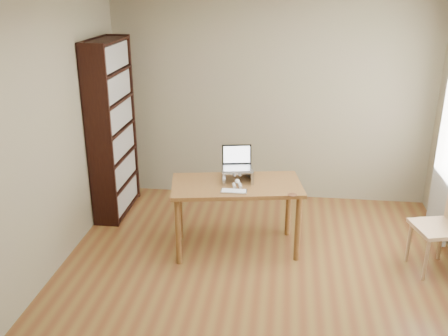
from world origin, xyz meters
TOP-DOWN VIEW (x-y plane):
  - room at (0.03, 0.01)m, footprint 4.04×4.54m
  - bookshelf at (-1.83, 1.55)m, footprint 0.30×0.90m
  - desk at (-0.28, 0.79)m, footprint 1.42×0.89m
  - laptop_stand at (-0.28, 0.87)m, footprint 0.32×0.25m
  - laptop at (-0.28, 0.93)m, footprint 0.34×0.31m
  - keyboard at (-0.28, 0.57)m, footprint 0.26×0.11m
  - coaster at (0.29, 0.57)m, footprint 0.09×0.09m
  - cat at (-0.29, 0.90)m, footprint 0.25×0.49m
  - chair at (1.78, 0.62)m, footprint 0.52×0.52m

SIDE VIEW (x-z plane):
  - chair at x=1.78m, z-range 0.04..1.00m
  - desk at x=-0.28m, z-range 0.27..1.02m
  - coaster at x=0.29m, z-range 0.75..0.76m
  - keyboard at x=-0.28m, z-range 0.75..0.77m
  - cat at x=-0.29m, z-range 0.74..0.90m
  - laptop_stand at x=-0.28m, z-range 0.77..0.90m
  - laptop at x=-0.28m, z-range 0.83..1.05m
  - bookshelf at x=-1.83m, z-range 0.00..2.10m
  - room at x=0.03m, z-range -0.02..2.62m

